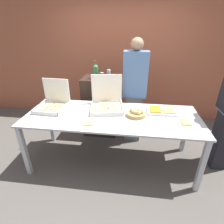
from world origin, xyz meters
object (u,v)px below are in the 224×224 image
at_px(paper_plate_front_center, 186,123).
at_px(veggie_tray, 162,111).
at_px(bread_basket, 136,113).
at_px(paper_plate_front_right, 89,122).
at_px(person_guest_plaid, 134,92).
at_px(pizza_box_far_left, 107,103).
at_px(soda_can_colored, 102,76).
at_px(pizza_box_near_left, 53,104).
at_px(soda_bottle, 96,71).
at_px(soda_can_silver, 109,73).

xyz_separation_m(paper_plate_front_center, veggie_tray, (-0.27, 0.30, 0.01)).
relative_size(veggie_tray, bread_basket, 1.57).
relative_size(paper_plate_front_right, veggie_tray, 0.60).
height_order(paper_plate_front_center, veggie_tray, veggie_tray).
bearing_deg(paper_plate_front_center, person_guest_plaid, 130.90).
relative_size(pizza_box_far_left, bread_basket, 2.04).
relative_size(paper_plate_front_right, bread_basket, 0.94).
relative_size(veggie_tray, person_guest_plaid, 0.24).
xyz_separation_m(veggie_tray, bread_basket, (-0.38, -0.16, 0.02)).
bearing_deg(soda_can_colored, person_guest_plaid, -5.12).
relative_size(paper_plate_front_center, veggie_tray, 0.58).
distance_m(pizza_box_far_left, bread_basket, 0.50).
bearing_deg(pizza_box_near_left, paper_plate_front_center, -3.52).
bearing_deg(veggie_tray, pizza_box_near_left, -177.50).
height_order(pizza_box_near_left, soda_bottle, soda_bottle).
bearing_deg(veggie_tray, person_guest_plaid, 130.22).
height_order(pizza_box_far_left, person_guest_plaid, person_guest_plaid).
distance_m(veggie_tray, bread_basket, 0.41).
distance_m(veggie_tray, soda_can_silver, 1.24).
bearing_deg(person_guest_plaid, soda_bottle, -9.63).
xyz_separation_m(pizza_box_near_left, paper_plate_front_right, (0.66, -0.38, -0.06)).
xyz_separation_m(pizza_box_far_left, veggie_tray, (0.83, -0.05, -0.06)).
relative_size(veggie_tray, soda_can_silver, 3.47).
bearing_deg(soda_can_silver, paper_plate_front_right, -93.89).
relative_size(soda_can_silver, person_guest_plaid, 0.07).
xyz_separation_m(pizza_box_far_left, person_guest_plaid, (0.41, 0.44, 0.04)).
height_order(pizza_box_near_left, soda_can_silver, soda_can_silver).
height_order(soda_bottle, soda_can_colored, soda_bottle).
relative_size(paper_plate_front_right, soda_can_colored, 2.08).
distance_m(soda_can_colored, person_guest_plaid, 0.62).
distance_m(paper_plate_front_center, paper_plate_front_right, 1.26).
distance_m(pizza_box_near_left, paper_plate_front_center, 1.93).
xyz_separation_m(pizza_box_far_left, paper_plate_front_right, (-0.16, -0.50, -0.07)).
distance_m(pizza_box_near_left, person_guest_plaid, 1.35).
relative_size(pizza_box_far_left, person_guest_plaid, 0.31).
xyz_separation_m(pizza_box_near_left, person_guest_plaid, (1.22, 0.56, 0.05)).
bearing_deg(soda_bottle, paper_plate_front_center, -33.41).
bearing_deg(paper_plate_front_center, soda_can_colored, 146.13).
height_order(bread_basket, soda_bottle, soda_bottle).
bearing_deg(person_guest_plaid, veggie_tray, 130.22).
bearing_deg(paper_plate_front_center, pizza_box_far_left, 162.27).
distance_m(soda_can_silver, person_guest_plaid, 0.61).
bearing_deg(soda_bottle, paper_plate_front_right, -83.32).
distance_m(pizza_box_near_left, paper_plate_front_right, 0.76).
bearing_deg(soda_can_colored, soda_can_silver, 70.16).
bearing_deg(pizza_box_near_left, person_guest_plaid, 27.99).
relative_size(pizza_box_near_left, veggie_tray, 1.07).
distance_m(paper_plate_front_center, person_guest_plaid, 1.05).
height_order(veggie_tray, soda_can_colored, soda_can_colored).
bearing_deg(bread_basket, soda_can_colored, 130.71).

